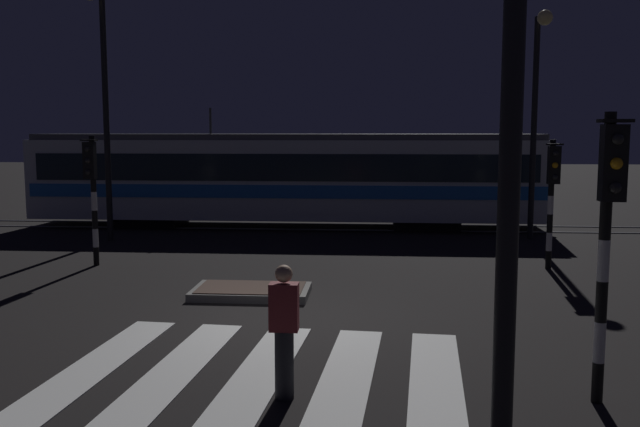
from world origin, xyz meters
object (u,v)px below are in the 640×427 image
at_px(traffic_light_corner_far_left, 92,181).
at_px(tram, 286,177).
at_px(traffic_light_corner_near_right, 608,215).
at_px(pedestrian_waiting_at_kerb, 284,331).
at_px(street_lamp_trackside_right, 537,98).
at_px(street_lamp_trackside_left, 102,85).
at_px(traffic_light_corner_far_right, 552,185).

height_order(traffic_light_corner_far_left, tram, tram).
height_order(traffic_light_corner_near_right, tram, tram).
height_order(tram, pedestrian_waiting_at_kerb, tram).
distance_m(street_lamp_trackside_right, street_lamp_trackside_left, 13.01).
bearing_deg(traffic_light_corner_far_left, street_lamp_trackside_right, 23.03).
bearing_deg(street_lamp_trackside_left, traffic_light_corner_near_right, -47.24).
height_order(traffic_light_corner_far_left, street_lamp_trackside_left, street_lamp_trackside_left).
height_order(street_lamp_trackside_right, street_lamp_trackside_left, street_lamp_trackside_left).
bearing_deg(pedestrian_waiting_at_kerb, traffic_light_corner_far_left, 125.62).
relative_size(traffic_light_corner_near_right, tram, 0.20).
height_order(traffic_light_corner_far_left, street_lamp_trackside_right, street_lamp_trackside_right).
height_order(traffic_light_corner_near_right, street_lamp_trackside_right, street_lamp_trackside_right).
bearing_deg(tram, traffic_light_corner_near_right, -69.24).
height_order(traffic_light_corner_near_right, pedestrian_waiting_at_kerb, traffic_light_corner_near_right).
relative_size(traffic_light_corner_near_right, pedestrian_waiting_at_kerb, 2.09).
bearing_deg(pedestrian_waiting_at_kerb, street_lamp_trackside_right, 65.63).
xyz_separation_m(street_lamp_trackside_left, pedestrian_waiting_at_kerb, (6.98, -11.86, -3.83)).
bearing_deg(street_lamp_trackside_left, tram, 36.38).
xyz_separation_m(street_lamp_trackside_right, pedestrian_waiting_at_kerb, (-5.96, -13.16, -3.47)).
xyz_separation_m(traffic_light_corner_far_left, street_lamp_trackside_left, (-1.15, 3.72, 2.57)).
bearing_deg(traffic_light_corner_far_right, street_lamp_trackside_right, 82.53).
relative_size(traffic_light_corner_far_right, tram, 0.18).
bearing_deg(traffic_light_corner_far_right, pedestrian_waiting_at_kerb, -122.02).
relative_size(traffic_light_corner_far_left, pedestrian_waiting_at_kerb, 1.89).
relative_size(traffic_light_corner_far_left, street_lamp_trackside_right, 0.48).
bearing_deg(traffic_light_corner_far_right, tram, 136.36).
bearing_deg(pedestrian_waiting_at_kerb, traffic_light_corner_near_right, 1.61).
bearing_deg(street_lamp_trackside_right, street_lamp_trackside_left, -174.28).
bearing_deg(street_lamp_trackside_right, tram, 163.18).
distance_m(traffic_light_corner_far_right, pedestrian_waiting_at_kerb, 10.18).
distance_m(street_lamp_trackside_left, tram, 6.89).
bearing_deg(pedestrian_waiting_at_kerb, tram, 97.21).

